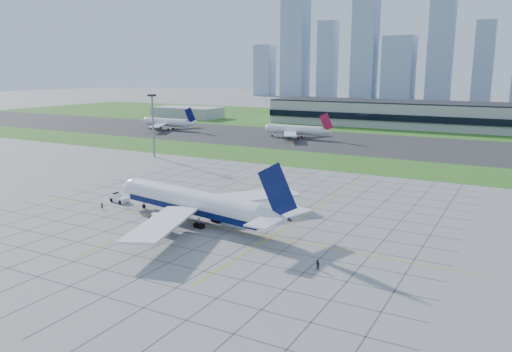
{
  "coord_description": "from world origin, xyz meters",
  "views": [
    {
      "loc": [
        64.51,
        -92.91,
        35.36
      ],
      "look_at": [
        0.76,
        23.37,
        7.0
      ],
      "focal_mm": 35.0,
      "sensor_mm": 36.0,
      "label": 1
    }
  ],
  "objects_px": {
    "light_mast": "(153,118)",
    "distant_jet_0": "(168,122)",
    "crew_far": "(318,265)",
    "pushback_tug": "(119,198)",
    "distant_jet_1": "(296,130)",
    "airliner": "(195,203)",
    "crew_near": "(102,206)"
  },
  "relations": [
    {
      "from": "crew_far",
      "to": "distant_jet_0",
      "type": "relative_size",
      "value": 0.04
    },
    {
      "from": "crew_far",
      "to": "airliner",
      "type": "bearing_deg",
      "value": -169.34
    },
    {
      "from": "crew_near",
      "to": "distant_jet_0",
      "type": "relative_size",
      "value": 0.04
    },
    {
      "from": "distant_jet_1",
      "to": "crew_near",
      "type": "bearing_deg",
      "value": -85.46
    },
    {
      "from": "crew_near",
      "to": "crew_far",
      "type": "bearing_deg",
      "value": -93.19
    },
    {
      "from": "light_mast",
      "to": "crew_far",
      "type": "xyz_separation_m",
      "value": [
        103.72,
        -78.71,
        -15.23
      ]
    },
    {
      "from": "airliner",
      "to": "crew_near",
      "type": "xyz_separation_m",
      "value": [
        -27.46,
        -2.67,
        -3.8
      ]
    },
    {
      "from": "crew_far",
      "to": "distant_jet_1",
      "type": "xyz_separation_m",
      "value": [
        -75.65,
        158.91,
        3.53
      ]
    },
    {
      "from": "crew_near",
      "to": "airliner",
      "type": "bearing_deg",
      "value": -78.16
    },
    {
      "from": "light_mast",
      "to": "pushback_tug",
      "type": "bearing_deg",
      "value": -57.55
    },
    {
      "from": "crew_near",
      "to": "light_mast",
      "type": "bearing_deg",
      "value": 36.62
    },
    {
      "from": "pushback_tug",
      "to": "crew_near",
      "type": "distance_m",
      "value": 7.59
    },
    {
      "from": "crew_far",
      "to": "distant_jet_0",
      "type": "height_order",
      "value": "distant_jet_0"
    },
    {
      "from": "light_mast",
      "to": "distant_jet_1",
      "type": "distance_m",
      "value": 85.77
    },
    {
      "from": "light_mast",
      "to": "distant_jet_0",
      "type": "xyz_separation_m",
      "value": [
        -55.13,
        78.12,
        -11.7
      ]
    },
    {
      "from": "distant_jet_1",
      "to": "airliner",
      "type": "bearing_deg",
      "value": -74.92
    },
    {
      "from": "light_mast",
      "to": "crew_near",
      "type": "bearing_deg",
      "value": -59.66
    },
    {
      "from": "light_mast",
      "to": "crew_near",
      "type": "relative_size",
      "value": 14.57
    },
    {
      "from": "airliner",
      "to": "pushback_tug",
      "type": "distance_m",
      "value": 29.4
    },
    {
      "from": "airliner",
      "to": "crew_far",
      "type": "relative_size",
      "value": 28.53
    },
    {
      "from": "airliner",
      "to": "pushback_tug",
      "type": "xyz_separation_m",
      "value": [
        -28.78,
        4.79,
        -3.65
      ]
    },
    {
      "from": "airliner",
      "to": "crew_far",
      "type": "bearing_deg",
      "value": -10.37
    },
    {
      "from": "distant_jet_1",
      "to": "pushback_tug",
      "type": "bearing_deg",
      "value": -85.76
    },
    {
      "from": "crew_far",
      "to": "distant_jet_1",
      "type": "bearing_deg",
      "value": 146.22
    },
    {
      "from": "light_mast",
      "to": "pushback_tug",
      "type": "distance_m",
      "value": 73.37
    },
    {
      "from": "distant_jet_0",
      "to": "crew_far",
      "type": "bearing_deg",
      "value": -44.63
    },
    {
      "from": "light_mast",
      "to": "pushback_tug",
      "type": "height_order",
      "value": "light_mast"
    },
    {
      "from": "pushback_tug",
      "to": "crew_far",
      "type": "distance_m",
      "value": 67.67
    },
    {
      "from": "airliner",
      "to": "crew_near",
      "type": "bearing_deg",
      "value": -164.7
    },
    {
      "from": "light_mast",
      "to": "airliner",
      "type": "bearing_deg",
      "value": -44.17
    },
    {
      "from": "distant_jet_0",
      "to": "distant_jet_1",
      "type": "height_order",
      "value": "same"
    },
    {
      "from": "pushback_tug",
      "to": "crew_far",
      "type": "xyz_separation_m",
      "value": [
        65.2,
        -18.13,
        -0.08
      ]
    }
  ]
}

